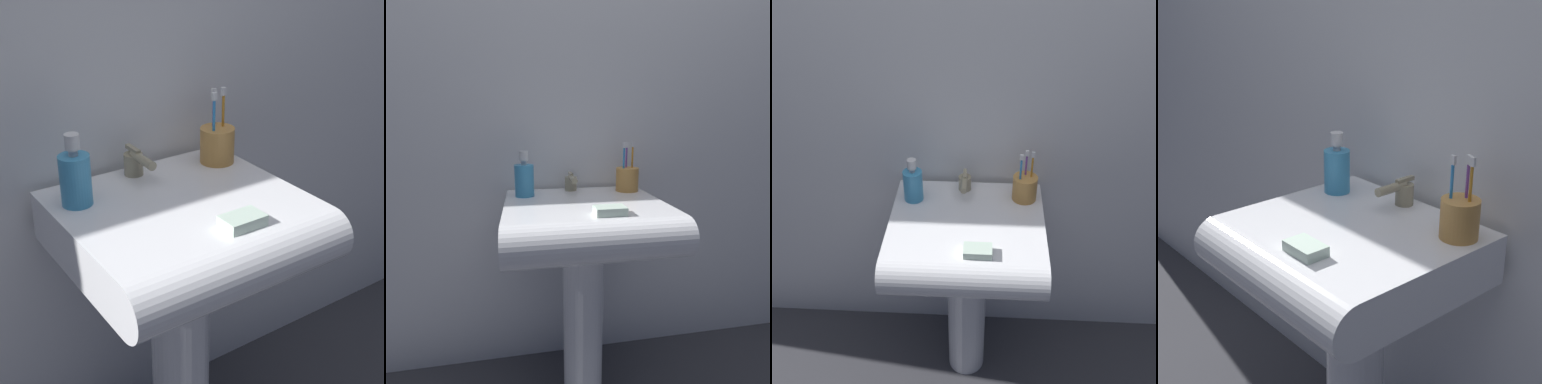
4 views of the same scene
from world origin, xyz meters
TOP-DOWN VIEW (x-y plane):
  - wall_back at (0.00, 0.27)m, footprint 5.00×0.05m
  - sink_pedestal at (0.00, 0.00)m, footprint 0.15×0.15m
  - sink_basin at (0.00, -0.05)m, footprint 0.53×0.50m
  - faucet at (-0.02, 0.16)m, footprint 0.05×0.12m
  - toothbrush_cup at (0.20, 0.13)m, footprint 0.09×0.09m
  - soap_bottle at (-0.20, 0.11)m, footprint 0.07×0.07m
  - bar_soap at (0.04, -0.17)m, footprint 0.09×0.06m

SIDE VIEW (x-z plane):
  - sink_pedestal at x=0.00m, z-range 0.00..0.66m
  - sink_basin at x=0.00m, z-range 0.66..0.78m
  - bar_soap at x=0.04m, z-range 0.78..0.80m
  - faucet at x=-0.02m, z-range 0.78..0.85m
  - toothbrush_cup at x=0.20m, z-range 0.73..0.92m
  - soap_bottle at x=-0.20m, z-range 0.76..0.92m
  - wall_back at x=0.00m, z-range 0.00..2.40m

